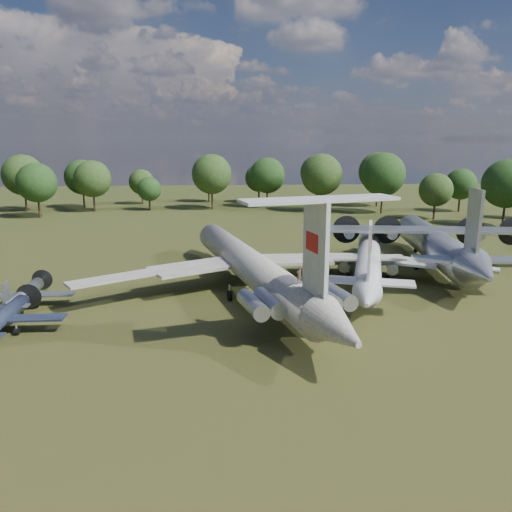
{
  "coord_description": "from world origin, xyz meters",
  "views": [
    {
      "loc": [
        1.61,
        -59.28,
        18.64
      ],
      "look_at": [
        5.72,
        -1.28,
        5.0
      ],
      "focal_mm": 35.0,
      "sensor_mm": 36.0,
      "label": 1
    }
  ],
  "objects_px": {
    "an12_transport": "(435,249)",
    "person_on_il62": "(299,275)",
    "il62_airliner": "(250,272)",
    "small_prop_northwest": "(24,298)",
    "tu104_jet": "(368,264)",
    "small_prop_west": "(1,323)"
  },
  "relations": [
    {
      "from": "an12_transport",
      "to": "person_on_il62",
      "type": "height_order",
      "value": "person_on_il62"
    },
    {
      "from": "il62_airliner",
      "to": "person_on_il62",
      "type": "relative_size",
      "value": 32.46
    },
    {
      "from": "person_on_il62",
      "to": "small_prop_northwest",
      "type": "bearing_deg",
      "value": -53.69
    },
    {
      "from": "tu104_jet",
      "to": "small_prop_northwest",
      "type": "height_order",
      "value": "tu104_jet"
    },
    {
      "from": "il62_airliner",
      "to": "person_on_il62",
      "type": "height_order",
      "value": "person_on_il62"
    },
    {
      "from": "small_prop_west",
      "to": "tu104_jet",
      "type": "bearing_deg",
      "value": 22.33
    },
    {
      "from": "tu104_jet",
      "to": "small_prop_northwest",
      "type": "bearing_deg",
      "value": -151.57
    },
    {
      "from": "tu104_jet",
      "to": "an12_transport",
      "type": "xyz_separation_m",
      "value": [
        11.52,
        5.45,
        0.68
      ]
    },
    {
      "from": "an12_transport",
      "to": "small_prop_northwest",
      "type": "relative_size",
      "value": 2.95
    },
    {
      "from": "tu104_jet",
      "to": "small_prop_west",
      "type": "distance_m",
      "value": 44.7
    },
    {
      "from": "small_prop_west",
      "to": "person_on_il62",
      "type": "xyz_separation_m",
      "value": [
        28.8,
        -3.06,
        5.12
      ]
    },
    {
      "from": "tu104_jet",
      "to": "small_prop_northwest",
      "type": "xyz_separation_m",
      "value": [
        -42.28,
        -8.52,
        -1.09
      ]
    },
    {
      "from": "an12_transport",
      "to": "small_prop_west",
      "type": "xyz_separation_m",
      "value": [
        -52.96,
        -22.17,
        -1.66
      ]
    },
    {
      "from": "an12_transport",
      "to": "person_on_il62",
      "type": "xyz_separation_m",
      "value": [
        -24.16,
        -25.23,
        3.46
      ]
    },
    {
      "from": "tu104_jet",
      "to": "person_on_il62",
      "type": "relative_size",
      "value": 25.32
    },
    {
      "from": "an12_transport",
      "to": "small_prop_northwest",
      "type": "height_order",
      "value": "an12_transport"
    },
    {
      "from": "il62_airliner",
      "to": "tu104_jet",
      "type": "distance_m",
      "value": 17.13
    },
    {
      "from": "il62_airliner",
      "to": "small_prop_northwest",
      "type": "relative_size",
      "value": 3.79
    },
    {
      "from": "small_prop_west",
      "to": "person_on_il62",
      "type": "bearing_deg",
      "value": -5.71
    },
    {
      "from": "an12_transport",
      "to": "person_on_il62",
      "type": "distance_m",
      "value": 35.1
    },
    {
      "from": "tu104_jet",
      "to": "person_on_il62",
      "type": "bearing_deg",
      "value": -105.55
    },
    {
      "from": "tu104_jet",
      "to": "an12_transport",
      "type": "height_order",
      "value": "an12_transport"
    }
  ]
}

